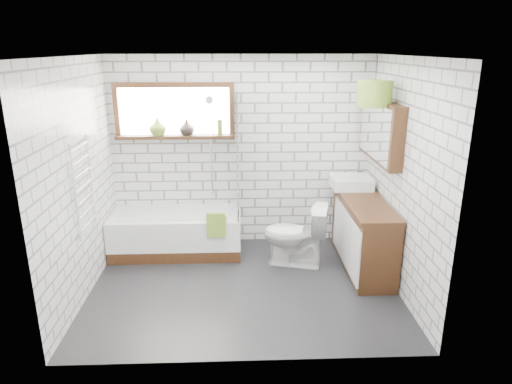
{
  "coord_description": "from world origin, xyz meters",
  "views": [
    {
      "loc": [
        -0.04,
        -4.61,
        2.59
      ],
      "look_at": [
        0.15,
        0.25,
        1.03
      ],
      "focal_mm": 32.0,
      "sensor_mm": 36.0,
      "label": 1
    }
  ],
  "objects_px": {
    "basin": "(351,182)",
    "vanity": "(363,233)",
    "pendant": "(375,94)",
    "bathtub": "(177,233)",
    "toilet": "(295,235)"
  },
  "relations": [
    {
      "from": "toilet",
      "to": "pendant",
      "type": "xyz_separation_m",
      "value": [
        0.81,
        -0.14,
        1.71
      ]
    },
    {
      "from": "basin",
      "to": "vanity",
      "type": "bearing_deg",
      "value": -83.16
    },
    {
      "from": "pendant",
      "to": "basin",
      "type": "bearing_deg",
      "value": 94.69
    },
    {
      "from": "bathtub",
      "to": "toilet",
      "type": "xyz_separation_m",
      "value": [
        1.5,
        -0.41,
        0.12
      ]
    },
    {
      "from": "basin",
      "to": "pendant",
      "type": "distance_m",
      "value": 1.31
    },
    {
      "from": "bathtub",
      "to": "basin",
      "type": "bearing_deg",
      "value": 0.58
    },
    {
      "from": "bathtub",
      "to": "toilet",
      "type": "distance_m",
      "value": 1.56
    },
    {
      "from": "pendant",
      "to": "toilet",
      "type": "bearing_deg",
      "value": 170.44
    },
    {
      "from": "vanity",
      "to": "basin",
      "type": "xyz_separation_m",
      "value": [
        -0.06,
        0.5,
        0.5
      ]
    },
    {
      "from": "pendant",
      "to": "bathtub",
      "type": "bearing_deg",
      "value": 166.66
    },
    {
      "from": "vanity",
      "to": "pendant",
      "type": "distance_m",
      "value": 1.68
    },
    {
      "from": "vanity",
      "to": "toilet",
      "type": "relative_size",
      "value": 1.91
    },
    {
      "from": "vanity",
      "to": "basin",
      "type": "bearing_deg",
      "value": 96.84
    },
    {
      "from": "toilet",
      "to": "pendant",
      "type": "height_order",
      "value": "pendant"
    },
    {
      "from": "bathtub",
      "to": "basin",
      "type": "relative_size",
      "value": 3.34
    }
  ]
}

